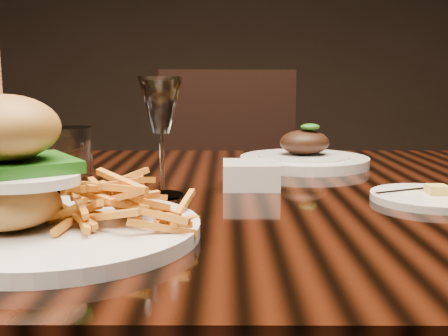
{
  "coord_description": "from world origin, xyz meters",
  "views": [
    {
      "loc": [
        -0.01,
        -0.78,
        0.91
      ],
      "look_at": [
        -0.02,
        -0.17,
        0.81
      ],
      "focal_mm": 42.0,
      "sensor_mm": 36.0,
      "label": 1
    }
  ],
  "objects_px": {
    "burger_plate": "(51,193)",
    "chair_far": "(231,197)",
    "dining_table": "(234,238)",
    "far_dish": "(304,158)",
    "wine_glass": "(161,110)"
  },
  "relations": [
    {
      "from": "dining_table",
      "to": "far_dish",
      "type": "relative_size",
      "value": 6.49
    },
    {
      "from": "far_dish",
      "to": "chair_far",
      "type": "height_order",
      "value": "chair_far"
    },
    {
      "from": "dining_table",
      "to": "burger_plate",
      "type": "relative_size",
      "value": 5.63
    },
    {
      "from": "far_dish",
      "to": "chair_far",
      "type": "relative_size",
      "value": 0.26
    },
    {
      "from": "wine_glass",
      "to": "burger_plate",
      "type": "bearing_deg",
      "value": -114.06
    },
    {
      "from": "far_dish",
      "to": "burger_plate",
      "type": "bearing_deg",
      "value": -124.78
    },
    {
      "from": "dining_table",
      "to": "burger_plate",
      "type": "xyz_separation_m",
      "value": [
        -0.19,
        -0.25,
        0.12
      ]
    },
    {
      "from": "wine_glass",
      "to": "chair_far",
      "type": "height_order",
      "value": "chair_far"
    },
    {
      "from": "burger_plate",
      "to": "far_dish",
      "type": "relative_size",
      "value": 1.15
    },
    {
      "from": "burger_plate",
      "to": "wine_glass",
      "type": "relative_size",
      "value": 1.69
    },
    {
      "from": "burger_plate",
      "to": "wine_glass",
      "type": "xyz_separation_m",
      "value": [
        0.09,
        0.2,
        0.07
      ]
    },
    {
      "from": "wine_glass",
      "to": "dining_table",
      "type": "bearing_deg",
      "value": 27.8
    },
    {
      "from": "burger_plate",
      "to": "wine_glass",
      "type": "bearing_deg",
      "value": 44.2
    },
    {
      "from": "far_dish",
      "to": "dining_table",
      "type": "bearing_deg",
      "value": -122.03
    },
    {
      "from": "burger_plate",
      "to": "chair_far",
      "type": "bearing_deg",
      "value": 58.58
    }
  ]
}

